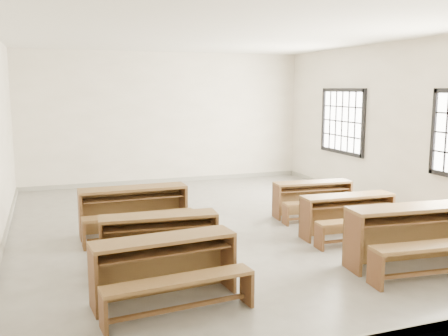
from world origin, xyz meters
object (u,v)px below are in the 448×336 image
object	(u,v)px
desk_set_0	(166,265)
desk_set_1	(159,237)
desk_set_2	(134,207)
desk_set_3	(416,232)
desk_set_5	(313,196)
desk_set_4	(349,213)

from	to	relation	value
desk_set_0	desk_set_1	world-z (taller)	desk_set_0
desk_set_2	desk_set_3	world-z (taller)	desk_set_3
desk_set_2	desk_set_5	bearing A→B (deg)	0.09
desk_set_4	desk_set_5	bearing A→B (deg)	87.19
desk_set_4	desk_set_1	bearing A→B (deg)	-172.10
desk_set_5	desk_set_0	bearing A→B (deg)	-136.72
desk_set_4	desk_set_5	world-z (taller)	desk_set_4
desk_set_4	desk_set_0	bearing A→B (deg)	-154.58
desk_set_2	desk_set_3	xyz separation A→B (m)	(3.21, -2.72, 0.02)
desk_set_1	desk_set_2	bearing A→B (deg)	97.22
desk_set_0	desk_set_5	xyz separation A→B (m)	(3.38, 2.70, -0.04)
desk_set_1	desk_set_5	distance (m)	3.59
desk_set_3	desk_set_5	size ratio (longest dim) A/B	1.25
desk_set_0	desk_set_4	world-z (taller)	desk_set_0
desk_set_0	desk_set_1	distance (m)	1.10
desk_set_0	desk_set_3	world-z (taller)	desk_set_3
desk_set_1	desk_set_4	xyz separation A→B (m)	(3.09, 0.30, -0.01)
desk_set_3	desk_set_4	xyz separation A→B (m)	(-0.06, 1.43, -0.08)
desk_set_0	desk_set_2	size ratio (longest dim) A/B	0.97
desk_set_0	desk_set_5	distance (m)	4.32
desk_set_0	desk_set_4	distance (m)	3.54
desk_set_4	desk_set_5	xyz separation A→B (m)	(0.12, 1.31, -0.02)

